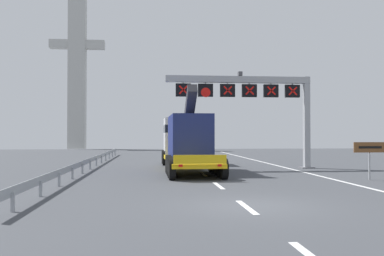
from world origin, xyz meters
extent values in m
plane|color=#424449|center=(0.00, 0.00, 0.00)|extent=(112.00, 112.00, 0.00)
cube|color=silver|center=(-0.18, -0.30, 0.01)|extent=(0.20, 2.60, 0.01)
cube|color=silver|center=(-0.18, 5.39, 0.01)|extent=(0.20, 2.60, 0.01)
cube|color=silver|center=(-0.18, 11.09, 0.01)|extent=(0.20, 2.60, 0.01)
cube|color=silver|center=(-0.18, 16.78, 0.01)|extent=(0.20, 2.60, 0.01)
cube|color=silver|center=(-0.18, 22.48, 0.01)|extent=(0.20, 2.60, 0.01)
cube|color=silver|center=(-0.18, 28.17, 0.01)|extent=(0.20, 2.60, 0.01)
cube|color=silver|center=(-0.18, 33.87, 0.01)|extent=(0.20, 2.60, 0.01)
cube|color=silver|center=(-0.18, 39.57, 0.01)|extent=(0.20, 2.60, 0.01)
cube|color=silver|center=(-0.18, 45.26, 0.01)|extent=(0.20, 2.60, 0.01)
cube|color=silver|center=(-0.18, 50.96, 0.01)|extent=(0.20, 2.60, 0.01)
cube|color=silver|center=(-0.18, 56.65, 0.01)|extent=(0.20, 2.60, 0.01)
cube|color=silver|center=(-0.18, 62.35, 0.01)|extent=(0.20, 2.60, 0.01)
cube|color=silver|center=(6.20, 12.00, 0.01)|extent=(0.20, 63.00, 0.01)
cube|color=#9EA0A5|center=(7.56, 14.88, 3.20)|extent=(0.40, 0.40, 6.39)
cube|color=slate|center=(7.56, 14.88, 0.04)|extent=(0.90, 0.90, 0.08)
cube|color=#9EA0A5|center=(2.72, 14.88, 6.14)|extent=(10.08, 0.44, 0.44)
cube|color=#4C4C51|center=(2.83, 14.88, 6.54)|extent=(0.28, 0.40, 0.28)
cube|color=black|center=(6.54, 14.88, 5.38)|extent=(1.02, 0.24, 0.88)
cube|color=#9EA0A5|center=(6.54, 14.88, 5.87)|extent=(0.08, 0.08, 0.16)
cube|color=red|center=(6.54, 14.75, 5.38)|extent=(0.62, 0.02, 0.62)
cube|color=red|center=(6.54, 14.75, 5.38)|extent=(0.62, 0.02, 0.62)
cube|color=black|center=(5.01, 14.88, 5.38)|extent=(1.02, 0.24, 0.88)
cube|color=#9EA0A5|center=(5.01, 14.88, 5.87)|extent=(0.08, 0.08, 0.16)
cube|color=red|center=(5.01, 14.75, 5.38)|extent=(0.62, 0.02, 0.62)
cube|color=red|center=(5.01, 14.75, 5.38)|extent=(0.62, 0.02, 0.62)
cube|color=black|center=(3.48, 14.88, 5.38)|extent=(1.02, 0.24, 0.88)
cube|color=#9EA0A5|center=(3.48, 14.88, 5.87)|extent=(0.08, 0.08, 0.16)
cube|color=red|center=(3.48, 14.75, 5.38)|extent=(0.62, 0.02, 0.62)
cube|color=red|center=(3.48, 14.75, 5.38)|extent=(0.62, 0.02, 0.62)
cube|color=black|center=(1.96, 14.88, 5.38)|extent=(1.02, 0.24, 0.88)
cube|color=#9EA0A5|center=(1.96, 14.88, 5.87)|extent=(0.08, 0.08, 0.16)
cube|color=red|center=(1.96, 14.75, 5.38)|extent=(0.62, 0.02, 0.62)
cube|color=red|center=(1.96, 14.75, 5.38)|extent=(0.62, 0.02, 0.62)
cube|color=black|center=(0.43, 14.88, 5.38)|extent=(1.02, 0.24, 0.88)
cube|color=#9EA0A5|center=(0.43, 14.88, 5.87)|extent=(0.08, 0.08, 0.16)
cone|color=red|center=(0.43, 14.75, 5.22)|extent=(0.66, 0.02, 0.66)
cube|color=black|center=(-1.10, 14.88, 5.38)|extent=(1.02, 0.24, 0.88)
cube|color=#9EA0A5|center=(-1.10, 14.88, 5.87)|extent=(0.08, 0.08, 0.16)
cube|color=red|center=(-1.10, 14.75, 5.38)|extent=(0.62, 0.02, 0.62)
cube|color=red|center=(-1.10, 14.75, 5.38)|extent=(0.62, 0.02, 0.62)
cube|color=yellow|center=(-0.88, 12.52, 0.73)|extent=(2.92, 10.43, 0.24)
cube|color=yellow|center=(-0.82, 7.24, 1.10)|extent=(2.66, 0.11, 0.44)
cylinder|color=black|center=(-2.17, 8.00, 0.55)|extent=(0.33, 1.10, 1.10)
cylinder|color=black|center=(0.53, 8.03, 0.55)|extent=(0.33, 1.10, 1.10)
cylinder|color=black|center=(-2.19, 9.05, 0.55)|extent=(0.33, 1.10, 1.10)
cylinder|color=black|center=(0.51, 9.08, 0.55)|extent=(0.33, 1.10, 1.10)
cylinder|color=black|center=(-2.20, 10.10, 0.55)|extent=(0.33, 1.10, 1.10)
cylinder|color=black|center=(0.50, 10.13, 0.55)|extent=(0.33, 1.10, 1.10)
cylinder|color=black|center=(-2.21, 11.15, 0.55)|extent=(0.33, 1.10, 1.10)
cylinder|color=black|center=(0.49, 11.18, 0.55)|extent=(0.33, 1.10, 1.10)
cylinder|color=black|center=(-2.22, 12.20, 0.55)|extent=(0.33, 1.10, 1.10)
cylinder|color=black|center=(0.48, 12.23, 0.55)|extent=(0.33, 1.10, 1.10)
cube|color=silver|center=(-0.96, 19.62, 2.10)|extent=(2.61, 3.23, 3.10)
cube|color=black|center=(-0.96, 19.62, 2.80)|extent=(2.64, 3.25, 0.60)
cylinder|color=black|center=(-2.26, 20.48, 0.55)|extent=(0.35, 1.10, 1.10)
cylinder|color=black|center=(0.32, 20.51, 0.55)|extent=(0.35, 1.10, 1.10)
cylinder|color=black|center=(-2.23, 18.48, 0.55)|extent=(0.35, 1.10, 1.10)
cylinder|color=black|center=(0.34, 18.51, 0.55)|extent=(0.35, 1.10, 1.10)
cube|color=navy|center=(-0.88, 12.92, 2.20)|extent=(2.45, 5.75, 2.70)
cube|color=#2D2D33|center=(-0.87, 12.06, 4.15)|extent=(0.59, 2.95, 2.29)
cube|color=red|center=(-1.80, 7.19, 0.80)|extent=(0.20, 0.06, 0.12)
cube|color=red|center=(0.16, 7.21, 0.80)|extent=(0.20, 0.06, 0.12)
cylinder|color=#9EA0A5|center=(7.95, 7.13, 0.97)|extent=(0.10, 0.10, 1.95)
cube|color=brown|center=(7.95, 7.07, 1.68)|extent=(1.72, 0.06, 0.53)
cube|color=black|center=(7.95, 7.04, 1.68)|extent=(1.24, 0.01, 0.12)
cube|color=#999EA3|center=(-7.42, 16.82, 0.60)|extent=(0.04, 37.64, 0.32)
cube|color=#999EA3|center=(-7.36, -0.43, 0.30)|extent=(0.10, 0.10, 0.60)
cube|color=#999EA3|center=(-7.36, 2.70, 0.30)|extent=(0.10, 0.10, 0.60)
cube|color=#999EA3|center=(-7.36, 5.84, 0.30)|extent=(0.10, 0.10, 0.60)
cube|color=#999EA3|center=(-7.36, 8.98, 0.30)|extent=(0.10, 0.10, 0.60)
cube|color=#999EA3|center=(-7.36, 12.11, 0.30)|extent=(0.10, 0.10, 0.60)
cube|color=#999EA3|center=(-7.36, 15.25, 0.30)|extent=(0.10, 0.10, 0.60)
cube|color=#999EA3|center=(-7.36, 18.39, 0.30)|extent=(0.10, 0.10, 0.60)
cube|color=#999EA3|center=(-7.36, 21.52, 0.30)|extent=(0.10, 0.10, 0.60)
cube|color=#999EA3|center=(-7.36, 24.66, 0.30)|extent=(0.10, 0.10, 0.60)
cube|color=#999EA3|center=(-7.36, 27.80, 0.30)|extent=(0.10, 0.10, 0.60)
cube|color=#999EA3|center=(-7.36, 30.93, 0.30)|extent=(0.10, 0.10, 0.60)
cube|color=#999EA3|center=(-7.36, 34.07, 0.30)|extent=(0.10, 0.10, 0.60)
cube|color=#B7B7B2|center=(-15.73, 57.73, 14.08)|extent=(2.80, 2.00, 28.17)
cube|color=#B7B7B2|center=(-15.73, 57.73, 17.46)|extent=(9.00, 1.60, 1.40)
camera|label=1|loc=(-3.18, -13.47, 2.31)|focal=39.15mm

